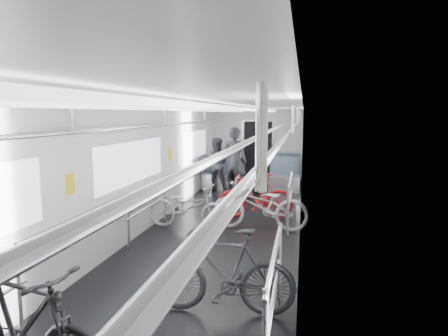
# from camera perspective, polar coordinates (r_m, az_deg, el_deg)

# --- Properties ---
(car_shell) EXTENTS (3.02, 14.01, 2.41)m
(car_shell) POSITION_cam_1_polar(r_m,az_deg,el_deg) (8.65, 1.03, 0.21)
(car_shell) COLOR black
(car_shell) RESTS_ON ground
(bike_left_mid) EXTENTS (1.92, 0.95, 1.11)m
(bike_left_mid) POSITION_cam_1_polar(r_m,az_deg,el_deg) (3.85, -26.96, -19.55)
(bike_left_mid) COLOR black
(bike_left_mid) RESTS_ON floor
(bike_left_far) EXTENTS (1.76, 0.79, 0.89)m
(bike_left_far) POSITION_cam_1_polar(r_m,az_deg,el_deg) (7.92, -5.19, -5.55)
(bike_left_far) COLOR #9C9CA1
(bike_left_far) RESTS_ON floor
(bike_right_near) EXTENTS (1.69, 0.56, 1.00)m
(bike_right_near) POSITION_cam_1_polar(r_m,az_deg,el_deg) (4.66, -0.18, -14.50)
(bike_right_near) COLOR black
(bike_right_near) RESTS_ON floor
(bike_right_mid) EXTENTS (1.90, 0.70, 0.99)m
(bike_right_mid) POSITION_cam_1_polar(r_m,az_deg,el_deg) (7.84, 5.11, -5.31)
(bike_right_mid) COLOR #A2A1A6
(bike_right_mid) RESTS_ON floor
(bike_right_far) EXTENTS (1.71, 0.79, 0.99)m
(bike_right_far) POSITION_cam_1_polar(r_m,az_deg,el_deg) (8.67, 4.47, -4.03)
(bike_right_far) COLOR #9F1316
(bike_right_far) RESTS_ON floor
(bike_aisle) EXTENTS (0.82, 1.71, 0.86)m
(bike_aisle) POSITION_cam_1_polar(r_m,az_deg,el_deg) (11.07, 4.58, -1.78)
(bike_aisle) COLOR black
(bike_aisle) RESTS_ON floor
(person_standing) EXTENTS (0.79, 0.62, 1.90)m
(person_standing) POSITION_cam_1_polar(r_m,az_deg,el_deg) (11.18, 1.58, 1.02)
(person_standing) COLOR black
(person_standing) RESTS_ON floor
(person_seated) EXTENTS (0.82, 0.67, 1.57)m
(person_seated) POSITION_cam_1_polar(r_m,az_deg,el_deg) (11.80, -1.16, 0.56)
(person_seated) COLOR #2A2930
(person_seated) RESTS_ON floor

